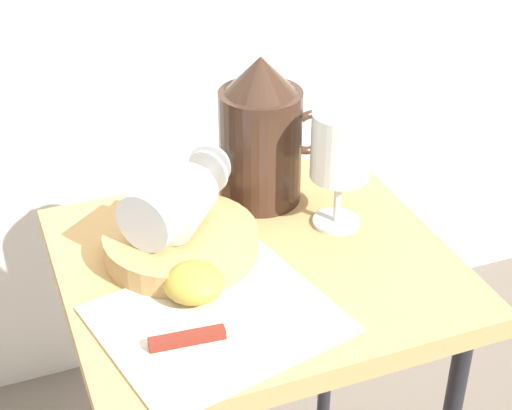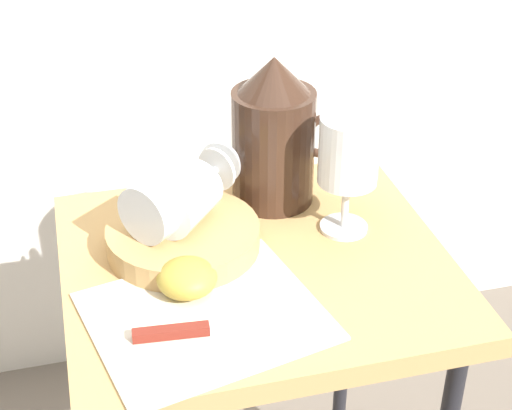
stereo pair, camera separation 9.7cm
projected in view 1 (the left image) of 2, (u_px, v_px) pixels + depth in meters
The scene contains 9 objects.
table at pixel (256, 306), 1.05m from camera, with size 0.49×0.43×0.67m.
linen_napkin at pixel (217, 320), 0.91m from camera, with size 0.26×0.22×0.00m, color beige.
basket_tray at pixel (181, 243), 1.01m from camera, with size 0.20×0.20×0.04m, color tan.
pitcher at pixel (261, 143), 1.10m from camera, with size 0.17×0.11×0.21m.
wine_glass_upright at pixel (341, 152), 1.02m from camera, with size 0.08×0.08×0.16m.
wine_glass_tipped_near at pixel (181, 202), 1.00m from camera, with size 0.15×0.16×0.07m.
wine_glass_tipped_far at pixel (164, 207), 0.98m from camera, with size 0.16×0.15×0.08m.
apple_half_left at pixel (194, 283), 0.93m from camera, with size 0.07×0.07×0.04m, color #B29938.
knife at pixel (216, 334), 0.88m from camera, with size 0.21×0.03×0.01m.
Camera 1 is at (-0.30, -0.77, 1.26)m, focal length 56.12 mm.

